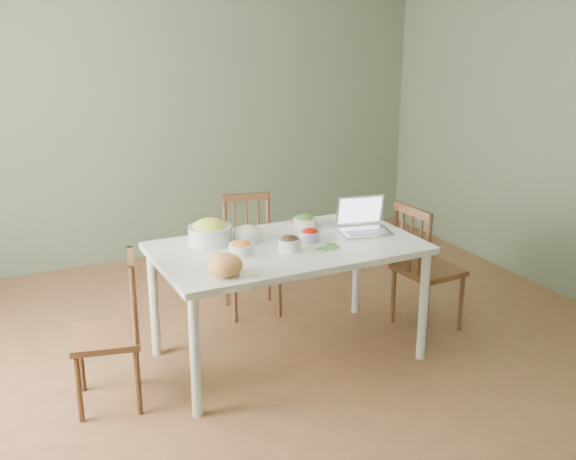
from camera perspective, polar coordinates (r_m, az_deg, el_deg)
name	(u,v)px	position (r m, az deg, el deg)	size (l,w,h in m)	color
floor	(293,369)	(4.62, 0.43, -11.17)	(5.00, 5.00, 0.00)	brown
wall_back	(168,109)	(6.44, -9.71, 9.63)	(5.00, 0.00, 2.70)	#607257
dining_table	(288,302)	(4.60, 0.00, -5.84)	(1.67, 0.94, 0.78)	white
chair_far	(252,256)	(5.27, -2.94, -2.15)	(0.39, 0.37, 0.88)	#4F2B1B
chair_left	(105,333)	(4.20, -14.56, -8.05)	(0.40, 0.38, 0.90)	#4F2B1B
chair_right	(429,266)	(5.10, 11.31, -2.91)	(0.41, 0.39, 0.93)	#4F2B1B
bread_boule	(225,265)	(3.96, -5.11, -2.83)	(0.20, 0.20, 0.13)	tan
butter_stick	(250,275)	(3.94, -3.11, -3.67)	(0.11, 0.03, 0.03)	#F8EBC3
bowl_squash	(210,232)	(4.49, -6.33, -0.14)	(0.28, 0.28, 0.16)	yellow
bowl_carrot	(241,248)	(4.29, -3.81, -1.43)	(0.15, 0.15, 0.09)	orange
bowl_onion	(248,234)	(4.52, -3.29, -0.30)	(0.19, 0.19, 0.10)	beige
bowl_mushroom	(290,243)	(4.34, 0.15, -1.08)	(0.15, 0.15, 0.10)	black
bowl_redpep	(310,235)	(4.53, 1.80, -0.39)	(0.13, 0.13, 0.08)	red
bowl_broccoli	(305,221)	(4.78, 1.39, 0.71)	(0.15, 0.15, 0.10)	#2A6119
flatbread	(303,222)	(4.89, 1.22, 0.63)	(0.19, 0.19, 0.02)	tan
basil_bunch	(326,246)	(4.42, 3.12, -1.30)	(0.19, 0.19, 0.02)	#2E7724
laptop	(366,217)	(4.69, 6.36, 1.07)	(0.32, 0.27, 0.22)	silver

